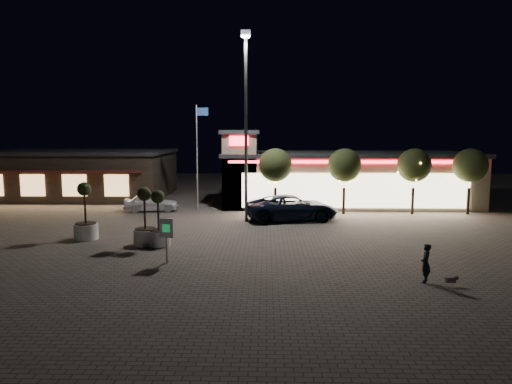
{
  "coord_description": "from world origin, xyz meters",
  "views": [
    {
      "loc": [
        3.36,
        -22.05,
        5.83
      ],
      "look_at": [
        2.71,
        6.0,
        2.24
      ],
      "focal_mm": 32.0,
      "sensor_mm": 36.0,
      "label": 1
    }
  ],
  "objects_px": {
    "white_sedan": "(151,202)",
    "planter_left": "(86,222)",
    "valet_sign": "(166,232)",
    "planter_mid": "(145,227)",
    "pedestrian": "(426,263)",
    "pickup_truck": "(292,208)"
  },
  "relations": [
    {
      "from": "planter_mid",
      "to": "valet_sign",
      "type": "relative_size",
      "value": 1.52
    },
    {
      "from": "pedestrian",
      "to": "planter_mid",
      "type": "xyz_separation_m",
      "value": [
        -12.66,
        5.82,
        0.18
      ]
    },
    {
      "from": "planter_left",
      "to": "valet_sign",
      "type": "height_order",
      "value": "planter_left"
    },
    {
      "from": "white_sedan",
      "to": "planter_left",
      "type": "bearing_deg",
      "value": 163.65
    },
    {
      "from": "white_sedan",
      "to": "valet_sign",
      "type": "xyz_separation_m",
      "value": [
        4.17,
        -13.7,
        0.73
      ]
    },
    {
      "from": "pedestrian",
      "to": "valet_sign",
      "type": "distance_m",
      "value": 11.13
    },
    {
      "from": "planter_left",
      "to": "planter_mid",
      "type": "distance_m",
      "value": 3.84
    },
    {
      "from": "pickup_truck",
      "to": "planter_mid",
      "type": "bearing_deg",
      "value": 120.81
    },
    {
      "from": "planter_mid",
      "to": "pickup_truck",
      "type": "bearing_deg",
      "value": 41.26
    },
    {
      "from": "white_sedan",
      "to": "pedestrian",
      "type": "bearing_deg",
      "value": -145.56
    },
    {
      "from": "pedestrian",
      "to": "planter_left",
      "type": "bearing_deg",
      "value": -88.54
    },
    {
      "from": "planter_left",
      "to": "valet_sign",
      "type": "relative_size",
      "value": 1.58
    },
    {
      "from": "planter_left",
      "to": "valet_sign",
      "type": "bearing_deg",
      "value": -39.24
    },
    {
      "from": "pickup_truck",
      "to": "valet_sign",
      "type": "relative_size",
      "value": 3.05
    },
    {
      "from": "valet_sign",
      "to": "planter_mid",
      "type": "bearing_deg",
      "value": 119.41
    },
    {
      "from": "planter_left",
      "to": "pickup_truck",
      "type": "bearing_deg",
      "value": 26.68
    },
    {
      "from": "valet_sign",
      "to": "planter_left",
      "type": "bearing_deg",
      "value": 140.76
    },
    {
      "from": "valet_sign",
      "to": "pedestrian",
      "type": "bearing_deg",
      "value": -13.27
    },
    {
      "from": "valet_sign",
      "to": "white_sedan",
      "type": "bearing_deg",
      "value": 106.94
    },
    {
      "from": "pickup_truck",
      "to": "pedestrian",
      "type": "xyz_separation_m",
      "value": [
        4.53,
        -12.95,
        -0.09
      ]
    },
    {
      "from": "planter_left",
      "to": "pedestrian",
      "type": "bearing_deg",
      "value": -23.33
    },
    {
      "from": "pickup_truck",
      "to": "planter_mid",
      "type": "distance_m",
      "value": 10.82
    }
  ]
}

